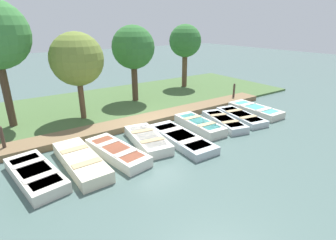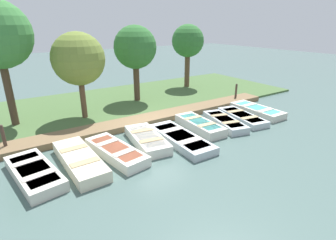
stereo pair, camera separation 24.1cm
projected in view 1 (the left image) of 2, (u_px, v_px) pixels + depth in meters
ground_plane at (157, 130)px, 12.43m from camera, size 80.00×80.00×0.00m
shore_bank at (114, 103)px, 16.26m from camera, size 8.00×24.00×0.12m
dock_walkway at (145, 120)px, 13.27m from camera, size 1.18×16.04×0.28m
rowboat_0 at (35, 174)px, 8.42m from camera, size 3.10×1.56×0.39m
rowboat_1 at (81, 161)px, 9.17m from camera, size 3.32×1.15×0.44m
rowboat_2 at (117, 152)px, 9.87m from camera, size 3.14×1.49×0.40m
rowboat_3 at (147, 139)px, 10.90m from camera, size 2.95×1.49×0.41m
rowboat_4 at (181, 138)px, 11.11m from camera, size 3.56×1.27×0.34m
rowboat_5 at (199, 125)px, 12.43m from camera, size 2.85×1.14×0.44m
rowboat_6 at (224, 121)px, 13.00m from camera, size 2.99×1.60×0.36m
rowboat_7 at (241, 116)px, 13.72m from camera, size 3.07×1.51×0.33m
rowboat_8 at (255, 110)px, 14.65m from camera, size 3.01×1.21×0.39m
mooring_post_near at (3, 140)px, 9.94m from camera, size 0.13×0.13×1.16m
mooring_post_far at (234, 92)px, 16.74m from camera, size 0.13×0.13×1.16m
park_tree_left at (77, 60)px, 12.61m from camera, size 2.57×2.57×4.41m
park_tree_center at (133, 48)px, 15.59m from camera, size 2.56×2.56×4.67m
park_tree_right at (185, 42)px, 19.22m from camera, size 2.35×2.35×4.69m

